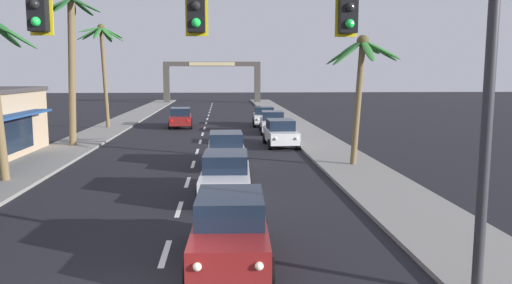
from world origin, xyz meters
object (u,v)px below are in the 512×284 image
(traffic_signal_mast, at_px, (293,40))
(palm_left_farthest, at_px, (102,50))
(sedan_oncoming_far, at_px, (181,117))
(sedan_parked_mid_kerb, at_px, (272,122))
(palm_left_third, at_px, (72,49))
(palm_right_second, at_px, (361,68))
(sedan_lead_at_stop_bar, at_px, (230,228))
(sedan_fifth_in_queue, at_px, (226,149))
(sedan_parked_nearest_kerb, at_px, (281,133))
(sedan_parked_far_kerb, at_px, (264,116))
(town_gateway_arch, at_px, (212,76))
(sedan_third_in_queue, at_px, (226,175))

(traffic_signal_mast, relative_size, palm_left_farthest, 1.35)
(sedan_oncoming_far, bearing_deg, sedan_parked_mid_kerb, -31.22)
(traffic_signal_mast, relative_size, palm_left_third, 1.23)
(palm_right_second, bearing_deg, sedan_parked_mid_kerb, 101.39)
(sedan_lead_at_stop_bar, distance_m, sedan_fifth_in_queue, 12.85)
(traffic_signal_mast, relative_size, sedan_parked_nearest_kerb, 2.56)
(traffic_signal_mast, bearing_deg, sedan_oncoming_far, 98.31)
(palm_left_farthest, bearing_deg, sedan_oncoming_far, 6.62)
(traffic_signal_mast, xyz_separation_m, sedan_parked_far_kerb, (2.31, 34.05, -4.36))
(sedan_fifth_in_queue, xyz_separation_m, palm_right_second, (6.54, -0.60, 3.96))
(traffic_signal_mast, xyz_separation_m, sedan_parked_mid_kerb, (2.52, 28.79, -4.36))
(palm_left_farthest, bearing_deg, sedan_fifth_in_queue, -60.47)
(sedan_oncoming_far, relative_size, palm_left_third, 0.49)
(sedan_lead_at_stop_bar, relative_size, town_gateway_arch, 0.30)
(sedan_fifth_in_queue, bearing_deg, sedan_third_in_queue, -90.63)
(sedan_lead_at_stop_bar, bearing_deg, palm_left_farthest, 108.03)
(palm_left_third, bearing_deg, sedan_oncoming_far, 63.22)
(palm_right_second, bearing_deg, palm_left_farthest, 132.34)
(palm_right_second, distance_m, town_gateway_arch, 54.73)
(sedan_fifth_in_queue, distance_m, palm_left_farthest, 20.75)
(traffic_signal_mast, height_order, sedan_parked_far_kerb, traffic_signal_mast)
(sedan_parked_mid_kerb, xyz_separation_m, sedan_parked_far_kerb, (-0.22, 5.25, 0.00))
(sedan_parked_mid_kerb, relative_size, palm_left_farthest, 0.53)
(palm_right_second, bearing_deg, sedan_third_in_queue, -138.65)
(traffic_signal_mast, xyz_separation_m, town_gateway_arch, (-2.83, 68.67, -1.08))
(sedan_fifth_in_queue, relative_size, sedan_oncoming_far, 0.99)
(sedan_parked_mid_kerb, height_order, palm_left_third, palm_left_third)
(sedan_third_in_queue, relative_size, town_gateway_arch, 0.30)
(sedan_oncoming_far, bearing_deg, traffic_signal_mast, -81.69)
(traffic_signal_mast, distance_m, sedan_parked_nearest_kerb, 22.34)
(sedan_lead_at_stop_bar, distance_m, town_gateway_arch, 66.45)
(town_gateway_arch, bearing_deg, palm_right_second, -81.37)
(town_gateway_arch, bearing_deg, sedan_third_in_queue, -88.47)
(sedan_fifth_in_queue, bearing_deg, sedan_lead_at_stop_bar, -90.04)
(sedan_parked_far_kerb, xyz_separation_m, palm_right_second, (3.08, -19.48, 3.96))
(sedan_parked_far_kerb, bearing_deg, sedan_fifth_in_queue, -100.39)
(palm_right_second, height_order, town_gateway_arch, palm_right_second)
(sedan_parked_nearest_kerb, xyz_separation_m, palm_left_farthest, (-13.34, 10.77, 5.58))
(sedan_parked_mid_kerb, bearing_deg, sedan_parked_far_kerb, 92.35)
(sedan_parked_mid_kerb, bearing_deg, palm_right_second, -78.61)
(sedan_parked_nearest_kerb, bearing_deg, sedan_parked_mid_kerb, 88.47)
(sedan_parked_mid_kerb, relative_size, palm_right_second, 0.70)
(traffic_signal_mast, height_order, sedan_parked_mid_kerb, traffic_signal_mast)
(sedan_fifth_in_queue, height_order, sedan_parked_nearest_kerb, same)
(sedan_parked_mid_kerb, height_order, town_gateway_arch, town_gateway_arch)
(sedan_fifth_in_queue, xyz_separation_m, sedan_parked_nearest_kerb, (3.49, 6.62, 0.00))
(traffic_signal_mast, relative_size, palm_right_second, 1.79)
(sedan_parked_far_kerb, bearing_deg, palm_right_second, -81.01)
(palm_left_third, distance_m, palm_left_farthest, 10.37)
(sedan_lead_at_stop_bar, relative_size, sedan_fifth_in_queue, 1.01)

